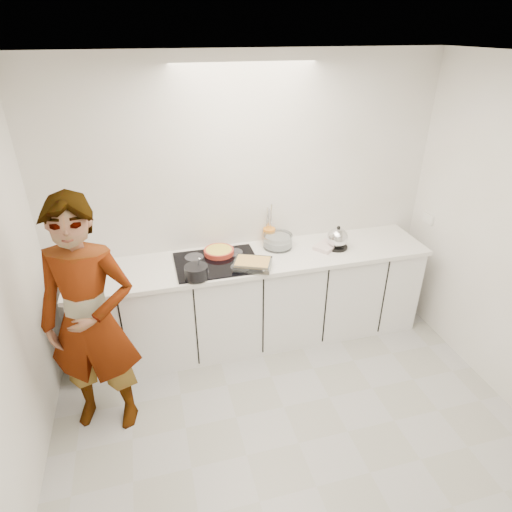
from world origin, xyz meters
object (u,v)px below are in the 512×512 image
object	(u,v)px
saucepan	(196,272)
baking_dish	(253,264)
kettle	(338,239)
tart_dish	(219,251)
hob	(217,263)
mixing_bowl	(278,241)
utensil_crock	(269,235)
cook	(90,322)

from	to	relation	value
saucepan	baking_dish	world-z (taller)	saucepan
saucepan	kettle	bearing A→B (deg)	9.37
tart_dish	hob	bearing A→B (deg)	-107.93
mixing_bowl	utensil_crock	xyz separation A→B (m)	(-0.05, 0.12, 0.01)
baking_dish	cook	size ratio (longest dim) A/B	0.21
tart_dish	saucepan	xyz separation A→B (m)	(-0.25, -0.37, 0.03)
hob	kettle	world-z (taller)	kettle
cook	baking_dish	bearing A→B (deg)	34.99
tart_dish	utensil_crock	world-z (taller)	utensil_crock
tart_dish	kettle	bearing A→B (deg)	-7.48
utensil_crock	cook	world-z (taller)	cook
saucepan	mixing_bowl	size ratio (longest dim) A/B	0.70
kettle	cook	world-z (taller)	cook
hob	kettle	xyz separation A→B (m)	(1.14, 0.00, 0.09)
baking_dish	kettle	xyz separation A→B (m)	(0.86, 0.17, 0.05)
baking_dish	kettle	size ratio (longest dim) A/B	1.56
cook	kettle	bearing A→B (deg)	31.68
mixing_bowl	baking_dish	bearing A→B (deg)	-134.97
kettle	cook	xyz separation A→B (m)	(-2.15, -0.63, -0.08)
hob	tart_dish	bearing A→B (deg)	72.07
hob	cook	xyz separation A→B (m)	(-1.01, -0.63, 0.01)
utensil_crock	cook	xyz separation A→B (m)	(-1.57, -0.91, -0.05)
baking_dish	mixing_bowl	distance (m)	0.47
saucepan	baking_dish	size ratio (longest dim) A/B	0.56
mixing_bowl	saucepan	bearing A→B (deg)	-154.99
baking_dish	kettle	world-z (taller)	kettle
kettle	utensil_crock	world-z (taller)	kettle
kettle	utensil_crock	bearing A→B (deg)	154.15
kettle	utensil_crock	size ratio (longest dim) A/B	1.71
tart_dish	kettle	world-z (taller)	kettle
hob	saucepan	xyz separation A→B (m)	(-0.21, -0.22, 0.06)
baking_dish	cook	distance (m)	1.37
mixing_bowl	kettle	xyz separation A→B (m)	(0.53, -0.16, 0.04)
tart_dish	utensil_crock	bearing A→B (deg)	14.91
tart_dish	utensil_crock	size ratio (longest dim) A/B	2.41
saucepan	baking_dish	bearing A→B (deg)	6.03
mixing_bowl	cook	xyz separation A→B (m)	(-1.62, -0.79, -0.04)
saucepan	cook	bearing A→B (deg)	-152.87
baking_dish	kettle	distance (m)	0.88
kettle	saucepan	bearing A→B (deg)	-170.63
tart_dish	saucepan	bearing A→B (deg)	-124.80
saucepan	kettle	distance (m)	1.37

